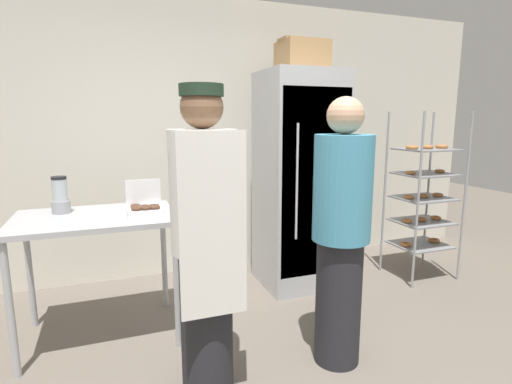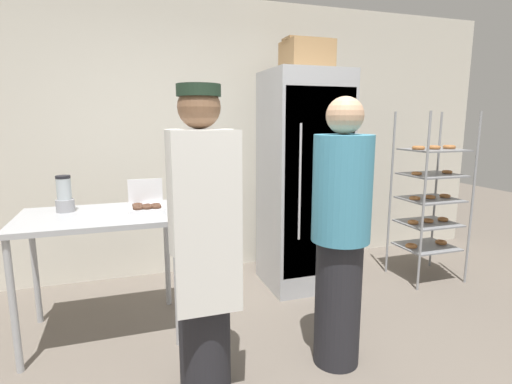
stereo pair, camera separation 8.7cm
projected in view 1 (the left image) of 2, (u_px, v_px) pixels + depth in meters
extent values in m
cube|color=silver|center=(208.00, 139.00, 4.05)|extent=(6.40, 0.12, 2.70)
cube|color=#ADAFB5|center=(299.00, 181.00, 3.68)|extent=(0.69, 0.66, 1.97)
cube|color=#93959B|center=(316.00, 184.00, 3.38)|extent=(0.64, 0.02, 1.61)
cylinder|color=silver|center=(297.00, 182.00, 3.29)|extent=(0.02, 0.02, 0.97)
cylinder|color=#93969B|center=(418.00, 203.00, 3.57)|extent=(0.02, 0.02, 1.62)
cylinder|color=#93969B|center=(465.00, 199.00, 3.76)|extent=(0.02, 0.02, 1.62)
cylinder|color=#93969B|center=(384.00, 194.00, 4.01)|extent=(0.02, 0.02, 1.62)
cylinder|color=#93969B|center=(428.00, 190.00, 4.19)|extent=(0.02, 0.02, 1.62)
cube|color=gray|center=(420.00, 245.00, 3.97)|extent=(0.51, 0.43, 0.01)
torus|color=#AD6B38|center=(405.00, 244.00, 3.91)|extent=(0.11, 0.11, 0.03)
torus|color=#AD6B38|center=(434.00, 240.00, 4.03)|extent=(0.11, 0.11, 0.03)
cube|color=gray|center=(421.00, 222.00, 3.93)|extent=(0.51, 0.43, 0.01)
torus|color=#AD6B38|center=(407.00, 221.00, 3.87)|extent=(0.10, 0.10, 0.03)
torus|color=#AD6B38|center=(422.00, 219.00, 3.93)|extent=(0.10, 0.10, 0.03)
torus|color=#AD6B38|center=(436.00, 218.00, 3.99)|extent=(0.10, 0.10, 0.03)
cube|color=gray|center=(423.00, 198.00, 3.89)|extent=(0.51, 0.43, 0.01)
torus|color=#AD6B38|center=(409.00, 197.00, 3.82)|extent=(0.10, 0.10, 0.03)
torus|color=#AD6B38|center=(423.00, 196.00, 3.88)|extent=(0.10, 0.10, 0.03)
torus|color=#AD6B38|center=(438.00, 195.00, 3.95)|extent=(0.10, 0.10, 0.03)
cube|color=gray|center=(425.00, 174.00, 3.85)|extent=(0.51, 0.43, 0.01)
torus|color=#AD6B38|center=(410.00, 173.00, 3.78)|extent=(0.09, 0.09, 0.03)
torus|color=#AD6B38|center=(440.00, 171.00, 3.90)|extent=(0.09, 0.09, 0.03)
cube|color=gray|center=(427.00, 149.00, 3.80)|extent=(0.51, 0.43, 0.01)
torus|color=#AD6B38|center=(412.00, 147.00, 3.74)|extent=(0.12, 0.12, 0.03)
torus|color=#AD6B38|center=(427.00, 147.00, 3.80)|extent=(0.12, 0.12, 0.03)
torus|color=#AD6B38|center=(442.00, 147.00, 3.86)|extent=(0.12, 0.12, 0.03)
cube|color=#ADAFB5|center=(95.00, 218.00, 2.74)|extent=(1.06, 0.73, 0.04)
cylinder|color=#ADAFB5|center=(10.00, 311.00, 2.36)|extent=(0.04, 0.04, 0.86)
cylinder|color=#ADAFB5|center=(177.00, 287.00, 2.69)|extent=(0.04, 0.04, 0.86)
cylinder|color=#ADAFB5|center=(30.00, 272.00, 2.96)|extent=(0.04, 0.04, 0.86)
cylinder|color=#ADAFB5|center=(164.00, 257.00, 3.29)|extent=(0.04, 0.04, 0.86)
cube|color=white|center=(145.00, 212.00, 2.74)|extent=(0.24, 0.19, 0.05)
cube|color=white|center=(143.00, 192.00, 2.81)|extent=(0.24, 0.01, 0.19)
torus|color=#513323|center=(136.00, 209.00, 2.67)|extent=(0.07, 0.07, 0.02)
torus|color=#513323|center=(146.00, 208.00, 2.69)|extent=(0.07, 0.07, 0.02)
torus|color=#513323|center=(155.00, 207.00, 2.71)|extent=(0.07, 0.07, 0.02)
torus|color=#513323|center=(136.00, 207.00, 2.71)|extent=(0.07, 0.07, 0.02)
torus|color=#513323|center=(145.00, 207.00, 2.74)|extent=(0.07, 0.07, 0.02)
torus|color=#513323|center=(154.00, 206.00, 2.76)|extent=(0.07, 0.07, 0.02)
torus|color=#513323|center=(136.00, 206.00, 2.76)|extent=(0.07, 0.07, 0.02)
cylinder|color=#99999E|center=(61.00, 207.00, 2.80)|extent=(0.13, 0.13, 0.09)
cylinder|color=#B2BCC1|center=(60.00, 190.00, 2.78)|extent=(0.10, 0.10, 0.15)
cylinder|color=black|center=(59.00, 178.00, 2.77)|extent=(0.10, 0.10, 0.02)
cube|color=#A87F51|center=(302.00, 56.00, 3.55)|extent=(0.40, 0.36, 0.26)
cube|color=#977249|center=(302.00, 40.00, 3.53)|extent=(0.41, 0.19, 0.02)
cylinder|color=#232328|center=(207.00, 321.00, 2.27)|extent=(0.30, 0.30, 0.83)
cylinder|color=silver|center=(204.00, 192.00, 2.14)|extent=(0.37, 0.37, 0.66)
sphere|color=brown|center=(202.00, 107.00, 2.06)|extent=(0.23, 0.23, 0.23)
cube|color=white|center=(213.00, 227.00, 1.98)|extent=(0.35, 0.02, 0.95)
cylinder|color=#1E3323|center=(201.00, 90.00, 2.04)|extent=(0.23, 0.23, 0.06)
cylinder|color=#232328|center=(338.00, 301.00, 2.54)|extent=(0.29, 0.29, 0.81)
cylinder|color=teal|center=(343.00, 188.00, 2.41)|extent=(0.36, 0.36, 0.64)
sphere|color=tan|center=(346.00, 115.00, 2.33)|extent=(0.22, 0.22, 0.22)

